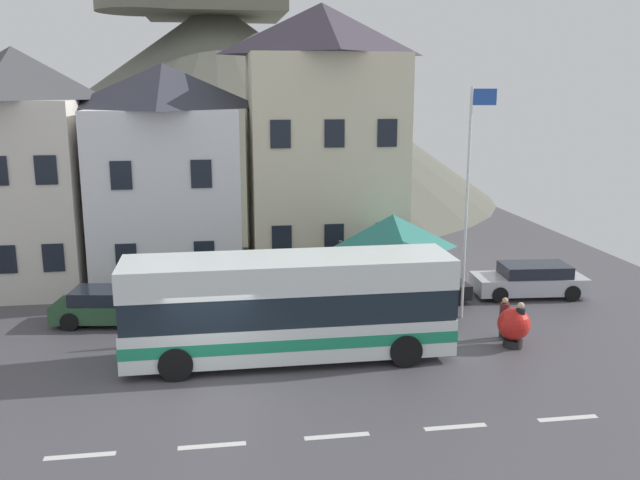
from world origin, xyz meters
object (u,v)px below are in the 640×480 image
at_px(parked_car_00, 116,306).
at_px(public_bench, 320,287).
at_px(parked_car_03, 414,286).
at_px(hilltop_castle, 216,96).
at_px(townhouse_02, 322,142).
at_px(pedestrian_01, 504,317).
at_px(flagpole, 469,190).
at_px(parked_car_02, 530,280).
at_px(townhouse_01, 167,174).
at_px(townhouse_00, 22,168).
at_px(transit_bus, 289,308).
at_px(bus_shelter, 393,232).
at_px(harbour_buoy, 514,325).
at_px(pedestrian_02, 401,299).
at_px(pedestrian_00, 520,323).

height_order(parked_car_00, public_bench, parked_car_00).
bearing_deg(parked_car_03, hilltop_castle, 101.35).
bearing_deg(hilltop_castle, townhouse_02, -79.33).
height_order(pedestrian_01, flagpole, flagpole).
xyz_separation_m(hilltop_castle, parked_car_02, (12.15, -28.35, -6.99)).
bearing_deg(townhouse_01, flagpole, -33.09).
bearing_deg(townhouse_00, parked_car_03, -18.92).
xyz_separation_m(transit_bus, bus_shelter, (4.32, 4.11, 1.40)).
relative_size(parked_car_00, flagpole, 0.55).
bearing_deg(harbour_buoy, pedestrian_01, 90.34).
bearing_deg(hilltop_castle, pedestrian_02, -78.98).
bearing_deg(townhouse_02, harbour_buoy, -65.41).
xyz_separation_m(townhouse_02, parked_car_02, (7.76, -5.05, -5.24)).
distance_m(townhouse_01, public_bench, 8.35).
relative_size(parked_car_02, public_bench, 3.09).
height_order(parked_car_03, harbour_buoy, parked_car_03).
distance_m(townhouse_01, bus_shelter, 10.45).
bearing_deg(pedestrian_00, parked_car_02, 61.43).
xyz_separation_m(parked_car_00, flagpole, (12.54, -1.34, 4.11)).
bearing_deg(public_bench, harbour_buoy, -48.80).
xyz_separation_m(transit_bus, harbour_buoy, (7.31, -0.13, -0.91)).
relative_size(pedestrian_00, pedestrian_02, 0.97).
bearing_deg(flagpole, townhouse_00, 156.32).
relative_size(townhouse_00, harbour_buoy, 7.57).
height_order(hilltop_castle, parked_car_00, hilltop_castle).
xyz_separation_m(townhouse_01, parked_car_02, (14.51, -4.93, -3.98)).
height_order(parked_car_00, pedestrian_01, pedestrian_01).
relative_size(hilltop_castle, parked_car_02, 9.18).
distance_m(townhouse_02, pedestrian_01, 11.81).
relative_size(hilltop_castle, parked_car_00, 9.13).
bearing_deg(pedestrian_02, pedestrian_01, -31.48).
relative_size(bus_shelter, pedestrian_00, 2.37).
relative_size(transit_bus, public_bench, 6.85).
relative_size(hilltop_castle, public_bench, 28.37).
height_order(parked_car_02, flagpole, flagpole).
relative_size(townhouse_02, pedestrian_01, 8.19).
xyz_separation_m(parked_car_00, pedestrian_02, (10.03, -1.78, 0.32)).
height_order(townhouse_00, pedestrian_01, townhouse_00).
bearing_deg(townhouse_01, parked_car_00, -105.89).
relative_size(parked_car_03, pedestrian_00, 2.68).
xyz_separation_m(townhouse_01, pedestrian_01, (11.45, -9.41, -3.88)).
relative_size(parked_car_02, parked_car_03, 1.09).
distance_m(parked_car_03, public_bench, 3.72).
bearing_deg(townhouse_02, transit_bus, -104.43).
height_order(townhouse_02, pedestrian_01, townhouse_02).
relative_size(transit_bus, parked_car_02, 2.22).
bearing_deg(parked_car_00, parked_car_02, 11.35).
bearing_deg(pedestrian_01, townhouse_00, 150.87).
bearing_deg(parked_car_02, townhouse_02, -28.49).
xyz_separation_m(townhouse_00, harbour_buoy, (17.43, -10.46, -4.23)).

